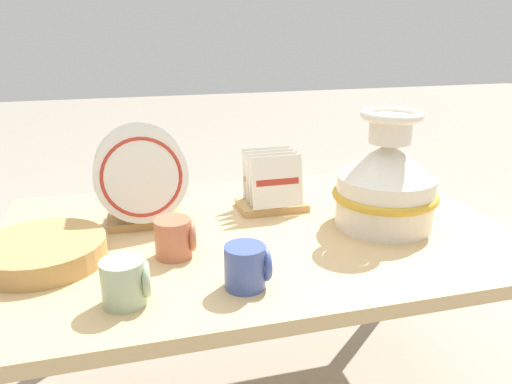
% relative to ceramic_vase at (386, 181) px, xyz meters
% --- Properties ---
extents(display_table, '(1.36, 0.87, 0.61)m').
position_rel_ceramic_vase_xyz_m(display_table, '(-0.35, 0.06, -0.19)').
color(display_table, tan).
rests_on(display_table, ground_plane).
extents(ceramic_vase, '(0.29, 0.29, 0.32)m').
position_rel_ceramic_vase_xyz_m(ceramic_vase, '(0.00, 0.00, 0.00)').
color(ceramic_vase, silver).
rests_on(ceramic_vase, display_table).
extents(dish_rack_round_plates, '(0.25, 0.16, 0.27)m').
position_rel_ceramic_vase_xyz_m(dish_rack_round_plates, '(-0.64, 0.19, -0.00)').
color(dish_rack_round_plates, tan).
rests_on(dish_rack_round_plates, display_table).
extents(dish_rack_square_plates, '(0.20, 0.14, 0.18)m').
position_rel_ceramic_vase_xyz_m(dish_rack_square_plates, '(-0.26, 0.21, -0.07)').
color(dish_rack_square_plates, tan).
rests_on(dish_rack_square_plates, display_table).
extents(wicker_charger_stack, '(0.29, 0.29, 0.05)m').
position_rel_ceramic_vase_xyz_m(wicker_charger_stack, '(-0.89, 0.01, -0.10)').
color(wicker_charger_stack, tan).
rests_on(wicker_charger_stack, display_table).
extents(mug_cobalt_glaze, '(0.10, 0.09, 0.10)m').
position_rel_ceramic_vase_xyz_m(mug_cobalt_glaze, '(-0.45, -0.23, -0.08)').
color(mug_cobalt_glaze, '#42569E').
rests_on(mug_cobalt_glaze, display_table).
extents(mug_sage_glaze, '(0.10, 0.09, 0.10)m').
position_rel_ceramic_vase_xyz_m(mug_sage_glaze, '(-0.70, -0.23, -0.08)').
color(mug_sage_glaze, '#9EB28E').
rests_on(mug_sage_glaze, display_table).
extents(mug_terracotta_glaze, '(0.10, 0.09, 0.10)m').
position_rel_ceramic_vase_xyz_m(mug_terracotta_glaze, '(-0.58, -0.04, -0.08)').
color(mug_terracotta_glaze, '#B76647').
rests_on(mug_terracotta_glaze, display_table).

